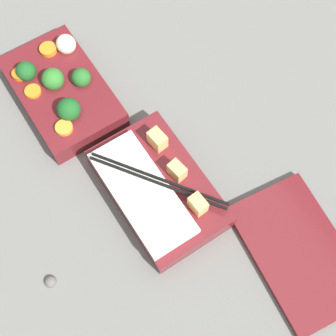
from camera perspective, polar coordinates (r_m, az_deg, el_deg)
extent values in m
plane|color=slate|center=(0.78, -6.88, 3.58)|extent=(3.00, 3.00, 0.00)
cube|color=maroon|center=(0.82, -12.80, 9.04)|extent=(0.22, 0.14, 0.04)
sphere|color=#19511E|center=(0.77, -12.01, 7.00)|extent=(0.04, 0.04, 0.04)
sphere|color=#19511E|center=(0.83, -16.92, 11.22)|extent=(0.03, 0.03, 0.03)
sphere|color=#2D7028|center=(0.80, -13.86, 10.49)|extent=(0.04, 0.04, 0.04)
sphere|color=#236023|center=(0.80, -10.54, 10.78)|extent=(0.03, 0.03, 0.03)
cylinder|color=orange|center=(0.76, -12.56, 4.82)|extent=(0.04, 0.04, 0.01)
cylinder|color=orange|center=(0.81, -16.15, 8.97)|extent=(0.04, 0.04, 0.01)
cylinder|color=orange|center=(0.83, -17.68, 10.84)|extent=(0.03, 0.03, 0.01)
cylinder|color=orange|center=(0.85, -14.40, 13.83)|extent=(0.04, 0.04, 0.01)
sphere|color=beige|center=(0.84, -12.34, 14.53)|extent=(0.03, 0.03, 0.03)
cube|color=maroon|center=(0.72, -1.16, -2.53)|extent=(0.22, 0.14, 0.04)
cube|color=silver|center=(0.69, -3.17, -2.99)|extent=(0.19, 0.08, 0.01)
cube|color=#EAB266|center=(0.72, -1.31, 3.49)|extent=(0.03, 0.02, 0.03)
cube|color=#EAB266|center=(0.70, 1.11, -0.33)|extent=(0.03, 0.02, 0.03)
cube|color=#EAB266|center=(0.68, 3.66, -4.44)|extent=(0.03, 0.02, 0.03)
sphere|color=#4C1E4C|center=(0.69, 3.65, -4.33)|extent=(0.02, 0.02, 0.02)
cylinder|color=black|center=(0.69, -1.32, -1.80)|extent=(0.18, 0.13, 0.01)
cylinder|color=black|center=(0.69, -1.10, -1.30)|extent=(0.18, 0.13, 0.01)
cube|color=maroon|center=(0.73, 15.62, -9.79)|extent=(0.23, 0.16, 0.01)
sphere|color=#595651|center=(0.72, -14.20, -13.22)|extent=(0.02, 0.02, 0.02)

